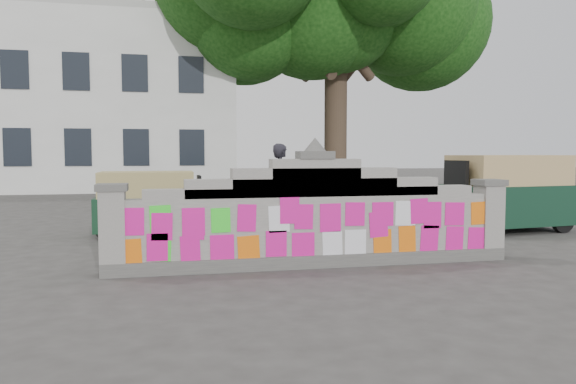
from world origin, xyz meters
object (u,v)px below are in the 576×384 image
object	(u,v)px
rickshaw_left	(150,202)
rickshaw_right	(505,192)
pedestrian	(320,200)
cyclist_bike	(281,213)
cyclist_rider	(281,196)

from	to	relation	value
rickshaw_left	rickshaw_right	world-z (taller)	rickshaw_right
pedestrian	rickshaw_left	bearing A→B (deg)	-162.09
rickshaw_right	cyclist_bike	bearing A→B (deg)	-10.02
cyclist_bike	rickshaw_right	bearing A→B (deg)	-100.36
cyclist_rider	pedestrian	xyz separation A→B (m)	(0.50, -1.27, 0.02)
cyclist_bike	pedestrian	distance (m)	1.41
cyclist_bike	pedestrian	world-z (taller)	pedestrian
pedestrian	cyclist_rider	bearing A→B (deg)	162.08
rickshaw_left	cyclist_bike	bearing A→B (deg)	-15.35
cyclist_bike	rickshaw_left	size ratio (longest dim) A/B	0.78
cyclist_rider	rickshaw_left	distance (m)	2.81
cyclist_rider	rickshaw_left	size ratio (longest dim) A/B	0.69
pedestrian	rickshaw_left	distance (m)	3.80
pedestrian	rickshaw_left	world-z (taller)	pedestrian
cyclist_rider	rickshaw_left	bearing A→B (deg)	67.02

